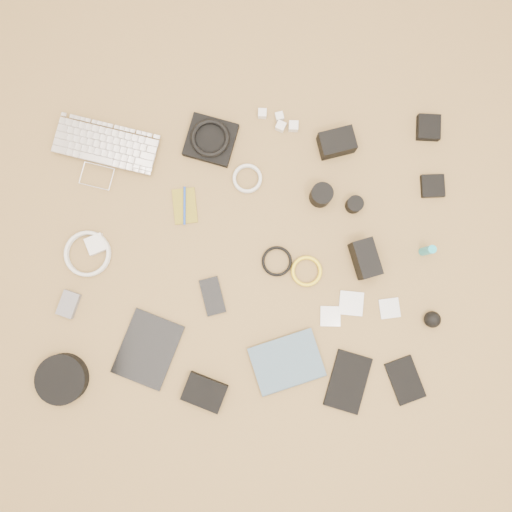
{
  "coord_description": "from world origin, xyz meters",
  "views": [
    {
      "loc": [
        0.04,
        -0.11,
        1.74
      ],
      "look_at": [
        0.04,
        0.02,
        0.02
      ],
      "focal_mm": 35.0,
      "sensor_mm": 36.0,
      "label": 1
    }
  ],
  "objects_px": {
    "dslr_camera": "(337,143)",
    "laptop": "(103,159)",
    "paperback": "(295,386)",
    "phone": "(213,296)",
    "tablet": "(148,349)",
    "headphone_case": "(62,379)"
  },
  "relations": [
    {
      "from": "dslr_camera",
      "to": "laptop",
      "type": "bearing_deg",
      "value": 169.5
    },
    {
      "from": "dslr_camera",
      "to": "paperback",
      "type": "height_order",
      "value": "dslr_camera"
    },
    {
      "from": "laptop",
      "to": "phone",
      "type": "relative_size",
      "value": 2.83
    },
    {
      "from": "tablet",
      "to": "headphone_case",
      "type": "distance_m",
      "value": 0.3
    },
    {
      "from": "laptop",
      "to": "phone",
      "type": "distance_m",
      "value": 0.62
    },
    {
      "from": "tablet",
      "to": "paperback",
      "type": "height_order",
      "value": "paperback"
    },
    {
      "from": "laptop",
      "to": "dslr_camera",
      "type": "relative_size",
      "value": 3.02
    },
    {
      "from": "phone",
      "to": "paperback",
      "type": "relative_size",
      "value": 0.56
    },
    {
      "from": "laptop",
      "to": "tablet",
      "type": "xyz_separation_m",
      "value": [
        0.17,
        -0.66,
        -0.01
      ]
    },
    {
      "from": "paperback",
      "to": "phone",
      "type": "bearing_deg",
      "value": 24.67
    },
    {
      "from": "dslr_camera",
      "to": "tablet",
      "type": "height_order",
      "value": "dslr_camera"
    },
    {
      "from": "tablet",
      "to": "phone",
      "type": "height_order",
      "value": "same"
    },
    {
      "from": "tablet",
      "to": "paperback",
      "type": "xyz_separation_m",
      "value": [
        0.5,
        -0.12,
        0.01
      ]
    },
    {
      "from": "phone",
      "to": "headphone_case",
      "type": "distance_m",
      "value": 0.58
    },
    {
      "from": "laptop",
      "to": "dslr_camera",
      "type": "height_order",
      "value": "dslr_camera"
    },
    {
      "from": "headphone_case",
      "to": "paperback",
      "type": "distance_m",
      "value": 0.79
    },
    {
      "from": "phone",
      "to": "paperback",
      "type": "height_order",
      "value": "paperback"
    },
    {
      "from": "laptop",
      "to": "paperback",
      "type": "distance_m",
      "value": 1.04
    },
    {
      "from": "phone",
      "to": "paperback",
      "type": "distance_m",
      "value": 0.42
    },
    {
      "from": "dslr_camera",
      "to": "headphone_case",
      "type": "xyz_separation_m",
      "value": [
        -0.94,
        -0.81,
        -0.01
      ]
    },
    {
      "from": "laptop",
      "to": "phone",
      "type": "xyz_separation_m",
      "value": [
        0.39,
        -0.48,
        -0.01
      ]
    },
    {
      "from": "tablet",
      "to": "dslr_camera",
      "type": "bearing_deg",
      "value": 68.92
    }
  ]
}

